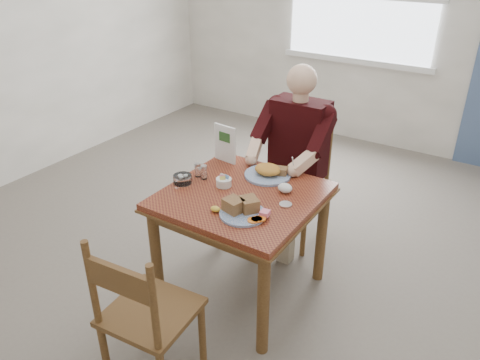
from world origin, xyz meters
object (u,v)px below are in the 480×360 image
Objects in this scene: chair_far at (298,181)px; near_plate at (243,209)px; diner at (295,146)px; chair_near at (145,316)px; table at (242,209)px; far_plate at (269,172)px.

near_plate is at bearing -82.21° from chair_far.
diner is at bearing 98.55° from near_plate.
chair_near reaches higher than near_plate.
table is 0.92m from chair_near.
chair_far is 1.00× the size of chair_near.
chair_near is at bearing -90.84° from far_plate.
chair_far and chair_near have the same top height.
chair_far is 0.59m from far_plate.
chair_far is at bearing 92.75° from far_plate.
chair_near is 1.23m from far_plate.
chair_near reaches higher than far_plate.
far_plate is at bearing 89.16° from chair_near.
chair_far is at bearing 90.01° from diner.
near_plate reaches higher than far_plate.
table is 0.97× the size of chair_far.
diner is 0.42m from far_plate.
diner is 3.66× the size of far_plate.
near_plate is at bearing -55.71° from table.
far_plate is at bearing 102.90° from near_plate.
diner is 0.92m from near_plate.
diner is (-0.01, 1.61, 0.33)m from chair_near.
diner is (0.00, 0.71, 0.17)m from table.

